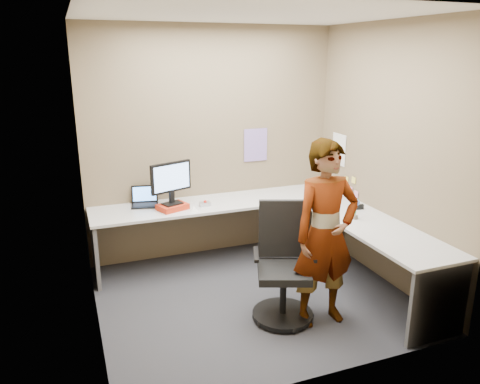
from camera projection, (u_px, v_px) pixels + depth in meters
name	position (u px, v px, depth m)	size (l,w,h in m)	color
ground	(253.00, 297.00, 4.74)	(3.00, 3.00, 0.00)	#25252A
wall_back	(212.00, 144.00, 5.52)	(3.00, 3.00, 0.00)	brown
wall_right	(387.00, 156.00, 4.86)	(2.70, 2.70, 0.00)	brown
wall_left	(86.00, 183.00, 3.84)	(2.70, 2.70, 0.00)	brown
ceiling	(256.00, 13.00, 3.97)	(3.00, 3.00, 0.00)	white
desk	(277.00, 225.00, 5.06)	(2.98, 2.58, 0.73)	#BABABA
paper_ream	(173.00, 207.00, 5.12)	(0.31, 0.22, 0.06)	#B52A12
monitor	(171.00, 180.00, 5.05)	(0.47, 0.22, 0.46)	black
laptop	(145.00, 200.00, 5.27)	(0.33, 0.29, 0.21)	black
trackball_mouse	(205.00, 204.00, 5.24)	(0.12, 0.08, 0.07)	#B7B7BC
origami	(194.00, 209.00, 5.06)	(0.10, 0.10, 0.06)	white
stapler	(357.00, 207.00, 5.12)	(0.15, 0.04, 0.06)	black
flower	(356.00, 206.00, 4.79)	(0.07, 0.07, 0.22)	brown
calendar_purple	(256.00, 145.00, 5.71)	(0.30, 0.01, 0.40)	#846BB7
calendar_white	(339.00, 149.00, 5.70)	(0.01, 0.28, 0.38)	white
sticky_note_a	(354.00, 180.00, 5.47)	(0.01, 0.07, 0.07)	#F2E059
sticky_note_b	(350.00, 190.00, 5.55)	(0.01, 0.07, 0.07)	pink
sticky_note_c	(356.00, 194.00, 5.45)	(0.01, 0.07, 0.07)	pink
sticky_note_d	(346.00, 180.00, 5.61)	(0.01, 0.07, 0.07)	#F2E059
office_chair	(283.00, 273.00, 4.30)	(0.62, 0.61, 1.07)	black
person	(326.00, 234.00, 4.11)	(0.62, 0.40, 1.69)	#999399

